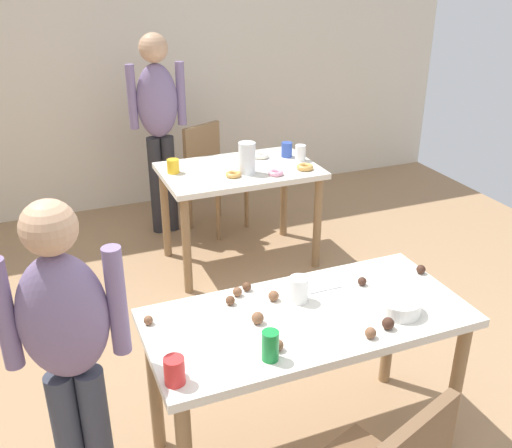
# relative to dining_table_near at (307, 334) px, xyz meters

# --- Properties ---
(ground_plane) EXTENTS (6.40, 6.40, 0.00)m
(ground_plane) POSITION_rel_dining_table_near_xyz_m (-0.12, 0.15, -0.65)
(ground_plane) COLOR #9E7A56
(wall_back) EXTENTS (6.40, 0.10, 2.60)m
(wall_back) POSITION_rel_dining_table_near_xyz_m (-0.12, 3.35, 0.65)
(wall_back) COLOR beige
(wall_back) RESTS_ON ground_plane
(dining_table_near) EXTENTS (1.38, 0.64, 0.75)m
(dining_table_near) POSITION_rel_dining_table_near_xyz_m (0.00, 0.00, 0.00)
(dining_table_near) COLOR silver
(dining_table_near) RESTS_ON ground_plane
(dining_table_far) EXTENTS (1.11, 0.71, 0.75)m
(dining_table_far) POSITION_rel_dining_table_near_xyz_m (0.38, 1.86, -0.01)
(dining_table_far) COLOR silver
(dining_table_far) RESTS_ON ground_plane
(chair_far_table) EXTENTS (0.53, 0.53, 0.87)m
(chair_far_table) POSITION_rel_dining_table_near_xyz_m (0.39, 2.56, -0.15)
(chair_far_table) COLOR olive
(chair_far_table) RESTS_ON ground_plane
(person_girl_near) EXTENTS (0.46, 0.25, 1.42)m
(person_girl_near) POSITION_rel_dining_table_near_xyz_m (-0.97, 0.01, 0.20)
(person_girl_near) COLOR #383D4C
(person_girl_near) RESTS_ON ground_plane
(person_adult_far) EXTENTS (0.45, 0.22, 1.62)m
(person_adult_far) POSITION_rel_dining_table_near_xyz_m (-0.01, 2.61, 0.33)
(person_adult_far) COLOR #28282D
(person_adult_far) RESTS_ON ground_plane
(mixing_bowl) EXTENTS (0.18, 0.18, 0.06)m
(mixing_bowl) POSITION_rel_dining_table_near_xyz_m (0.37, -0.13, 0.14)
(mixing_bowl) COLOR white
(mixing_bowl) RESTS_ON dining_table_near
(soda_can) EXTENTS (0.07, 0.07, 0.12)m
(soda_can) POSITION_rel_dining_table_near_xyz_m (-0.27, -0.22, 0.16)
(soda_can) COLOR #198438
(soda_can) RESTS_ON dining_table_near
(fork_near) EXTENTS (0.17, 0.02, 0.01)m
(fork_near) POSITION_rel_dining_table_near_xyz_m (0.16, 0.15, 0.11)
(fork_near) COLOR silver
(fork_near) RESTS_ON dining_table_near
(cup_near_0) EXTENTS (0.09, 0.09, 0.12)m
(cup_near_0) POSITION_rel_dining_table_near_xyz_m (0.01, 0.11, 0.16)
(cup_near_0) COLOR white
(cup_near_0) RESTS_ON dining_table_near
(cup_near_1) EXTENTS (0.08, 0.08, 0.11)m
(cup_near_1) POSITION_rel_dining_table_near_xyz_m (-0.64, -0.21, 0.16)
(cup_near_1) COLOR red
(cup_near_1) RESTS_ON dining_table_near
(cake_ball_0) EXTENTS (0.04, 0.04, 0.04)m
(cake_ball_0) POSITION_rel_dining_table_near_xyz_m (-0.28, 0.20, 0.12)
(cake_ball_0) COLOR brown
(cake_ball_0) RESTS_ON dining_table_near
(cake_ball_1) EXTENTS (0.04, 0.04, 0.04)m
(cake_ball_1) POSITION_rel_dining_table_near_xyz_m (0.66, 0.11, 0.13)
(cake_ball_1) COLOR #3D2319
(cake_ball_1) RESTS_ON dining_table_near
(cake_ball_2) EXTENTS (0.05, 0.05, 0.05)m
(cake_ball_2) POSITION_rel_dining_table_near_xyz_m (-0.09, 0.15, 0.13)
(cake_ball_2) COLOR brown
(cake_ball_2) RESTS_ON dining_table_near
(cake_ball_3) EXTENTS (0.05, 0.05, 0.05)m
(cake_ball_3) POSITION_rel_dining_table_near_xyz_m (-0.22, 0.02, 0.13)
(cake_ball_3) COLOR brown
(cake_ball_3) RESTS_ON dining_table_near
(cake_ball_4) EXTENTS (0.05, 0.05, 0.05)m
(cake_ball_4) POSITION_rel_dining_table_near_xyz_m (-0.22, -0.18, 0.13)
(cake_ball_4) COLOR brown
(cake_ball_4) RESTS_ON dining_table_near
(cake_ball_5) EXTENTS (0.04, 0.04, 0.04)m
(cake_ball_5) POSITION_rel_dining_table_near_xyz_m (0.34, 0.12, 0.12)
(cake_ball_5) COLOR #3D2319
(cake_ball_5) RESTS_ON dining_table_near
(cake_ball_6) EXTENTS (0.05, 0.05, 0.05)m
(cake_ball_6) POSITION_rel_dining_table_near_xyz_m (0.25, -0.22, 0.13)
(cake_ball_6) COLOR #3D2319
(cake_ball_6) RESTS_ON dining_table_near
(cake_ball_7) EXTENTS (0.04, 0.04, 0.04)m
(cake_ball_7) POSITION_rel_dining_table_near_xyz_m (-0.23, 0.25, 0.12)
(cake_ball_7) COLOR brown
(cake_ball_7) RESTS_ON dining_table_near
(cake_ball_8) EXTENTS (0.04, 0.04, 0.04)m
(cake_ball_8) POSITION_rel_dining_table_near_xyz_m (-0.65, 0.18, 0.12)
(cake_ball_8) COLOR brown
(cake_ball_8) RESTS_ON dining_table_near
(cake_ball_9) EXTENTS (0.04, 0.04, 0.04)m
(cake_ball_9) POSITION_rel_dining_table_near_xyz_m (-0.17, 0.28, 0.12)
(cake_ball_9) COLOR brown
(cake_ball_9) RESTS_ON dining_table_near
(cake_ball_10) EXTENTS (0.05, 0.05, 0.05)m
(cake_ball_10) POSITION_rel_dining_table_near_xyz_m (0.15, -0.24, 0.13)
(cake_ball_10) COLOR brown
(cake_ball_10) RESTS_ON dining_table_near
(pitcher_far) EXTENTS (0.12, 0.12, 0.22)m
(pitcher_far) POSITION_rel_dining_table_near_xyz_m (0.40, 1.74, 0.21)
(pitcher_far) COLOR white
(pitcher_far) RESTS_ON dining_table_far
(cup_far_0) EXTENTS (0.09, 0.09, 0.10)m
(cup_far_0) POSITION_rel_dining_table_near_xyz_m (-0.08, 1.94, 0.15)
(cup_far_0) COLOR yellow
(cup_far_0) RESTS_ON dining_table_far
(cup_far_1) EXTENTS (0.08, 0.08, 0.11)m
(cup_far_1) POSITION_rel_dining_table_near_xyz_m (0.81, 1.97, 0.16)
(cup_far_1) COLOR #3351B2
(cup_far_1) RESTS_ON dining_table_far
(cup_far_2) EXTENTS (0.08, 0.08, 0.12)m
(cup_far_2) POSITION_rel_dining_table_near_xyz_m (0.86, 1.85, 0.16)
(cup_far_2) COLOR white
(cup_far_2) RESTS_ON dining_table_far
(donut_far_0) EXTENTS (0.12, 0.12, 0.03)m
(donut_far_0) POSITION_rel_dining_table_near_xyz_m (0.62, 2.02, 0.12)
(donut_far_0) COLOR white
(donut_far_0) RESTS_ON dining_table_far
(donut_far_1) EXTENTS (0.11, 0.11, 0.03)m
(donut_far_1) POSITION_rel_dining_table_near_xyz_m (0.28, 1.71, 0.12)
(donut_far_1) COLOR gold
(donut_far_1) RESTS_ON dining_table_far
(donut_far_2) EXTENTS (0.11, 0.11, 0.03)m
(donut_far_2) POSITION_rel_dining_table_near_xyz_m (0.57, 1.63, 0.12)
(donut_far_2) COLOR pink
(donut_far_2) RESTS_ON dining_table_far
(donut_far_3) EXTENTS (0.12, 0.12, 0.04)m
(donut_far_3) POSITION_rel_dining_table_near_xyz_m (0.81, 1.66, 0.12)
(donut_far_3) COLOR gold
(donut_far_3) RESTS_ON dining_table_far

